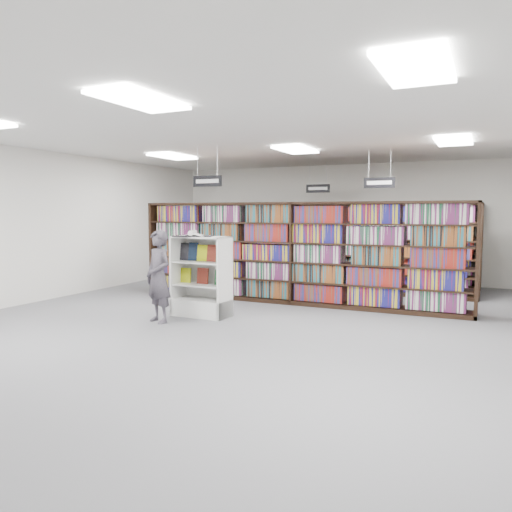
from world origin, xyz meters
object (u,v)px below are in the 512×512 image
at_px(endcap_display, 202,289).
at_px(bookshelf_row_near, 295,253).
at_px(shopper, 159,277).
at_px(open_book, 193,235).

bearing_deg(endcap_display, bookshelf_row_near, 62.07).
height_order(bookshelf_row_near, shopper, bookshelf_row_near).
height_order(endcap_display, shopper, shopper).
xyz_separation_m(open_book, shopper, (-0.28, -0.68, -0.70)).
relative_size(endcap_display, shopper, 0.92).
height_order(endcap_display, open_book, open_book).
bearing_deg(shopper, open_book, 88.52).
xyz_separation_m(bookshelf_row_near, open_book, (-1.20, -2.02, 0.44)).
bearing_deg(bookshelf_row_near, open_book, -120.79).
relative_size(open_book, shopper, 0.50).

